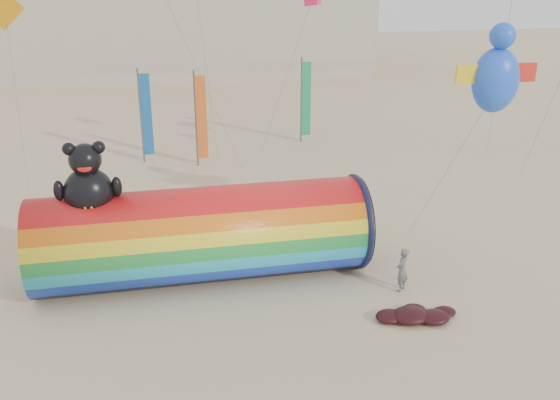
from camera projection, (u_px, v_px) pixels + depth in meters
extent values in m
plane|color=#CCB58C|center=(275.00, 280.00, 21.79)|extent=(160.00, 160.00, 0.00)
cylinder|color=red|center=(202.00, 234.00, 21.41)|extent=(11.29, 3.29, 3.29)
torus|color=#0F1438|center=(356.00, 221.00, 22.51)|extent=(0.23, 3.45, 3.45)
cylinder|color=black|center=(359.00, 221.00, 22.53)|extent=(0.06, 3.26, 3.26)
ellipsoid|color=black|center=(89.00, 193.00, 20.07)|extent=(1.61, 1.44, 1.69)
ellipsoid|color=yellow|center=(88.00, 201.00, 19.63)|extent=(0.83, 0.36, 0.72)
sphere|color=black|center=(85.00, 160.00, 19.67)|extent=(1.03, 1.03, 1.03)
sphere|color=black|center=(69.00, 149.00, 19.44)|extent=(0.41, 0.41, 0.41)
sphere|color=black|center=(99.00, 147.00, 19.62)|extent=(0.41, 0.41, 0.41)
ellipsoid|color=red|center=(84.00, 168.00, 19.33)|extent=(0.46, 0.17, 0.29)
ellipsoid|color=black|center=(59.00, 191.00, 19.74)|extent=(0.34, 0.34, 0.68)
ellipsoid|color=black|center=(117.00, 187.00, 20.09)|extent=(0.34, 0.34, 0.68)
imported|color=#5A5B62|center=(402.00, 270.00, 20.83)|extent=(0.66, 0.66, 1.55)
ellipsoid|color=#3C0A0F|center=(410.00, 316.00, 19.20)|extent=(1.17, 0.99, 0.41)
ellipsoid|color=#3C0A0F|center=(434.00, 317.00, 19.16)|extent=(0.99, 0.84, 0.34)
ellipsoid|color=#3C0A0F|center=(390.00, 316.00, 19.23)|extent=(0.91, 0.77, 0.32)
ellipsoid|color=#3C0A0F|center=(414.00, 310.00, 19.64)|extent=(0.78, 0.66, 0.27)
ellipsoid|color=#3C0A0F|center=(444.00, 312.00, 19.55)|extent=(0.73, 0.62, 0.25)
cylinder|color=#59595E|center=(141.00, 116.00, 33.96)|extent=(0.10, 0.10, 5.20)
cube|color=#155AA3|center=(147.00, 115.00, 34.00)|extent=(0.56, 0.06, 4.50)
cylinder|color=#59595E|center=(196.00, 119.00, 33.31)|extent=(0.10, 0.10, 5.20)
cube|color=orange|center=(202.00, 118.00, 33.35)|extent=(0.56, 0.06, 4.50)
cylinder|color=#59595E|center=(301.00, 100.00, 37.92)|extent=(0.10, 0.10, 5.20)
cube|color=#16915A|center=(306.00, 99.00, 37.97)|extent=(0.56, 0.06, 4.50)
ellipsoid|color=blue|center=(495.00, 80.00, 21.01)|extent=(1.65, 1.28, 2.20)
cube|color=orange|center=(5.00, 11.00, 23.81)|extent=(0.87, 0.06, 1.22)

